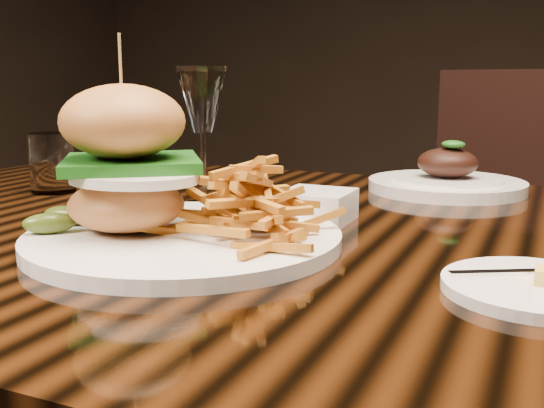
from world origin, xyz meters
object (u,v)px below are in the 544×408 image
at_px(dining_table, 353,295).
at_px(burger_plate, 176,192).
at_px(far_dish, 447,181).
at_px(chair_far, 510,243).
at_px(wine_glass, 202,105).

height_order(dining_table, burger_plate, burger_plate).
distance_m(far_dish, chair_far, 0.61).
bearing_deg(burger_plate, dining_table, 15.76).
relative_size(dining_table, burger_plate, 4.73).
bearing_deg(far_dish, chair_far, 82.57).
distance_m(wine_glass, chair_far, 0.97).
relative_size(wine_glass, chair_far, 0.20).
relative_size(dining_table, wine_glass, 8.30).
xyz_separation_m(dining_table, burger_plate, (-0.16, -0.13, 0.13)).
distance_m(dining_table, far_dish, 0.35).
xyz_separation_m(burger_plate, wine_glass, (-0.08, 0.20, 0.08)).
bearing_deg(chair_far, far_dish, -86.68).
relative_size(dining_table, chair_far, 1.68).
xyz_separation_m(dining_table, wine_glass, (-0.24, 0.07, 0.22)).
distance_m(burger_plate, far_dish, 0.51).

